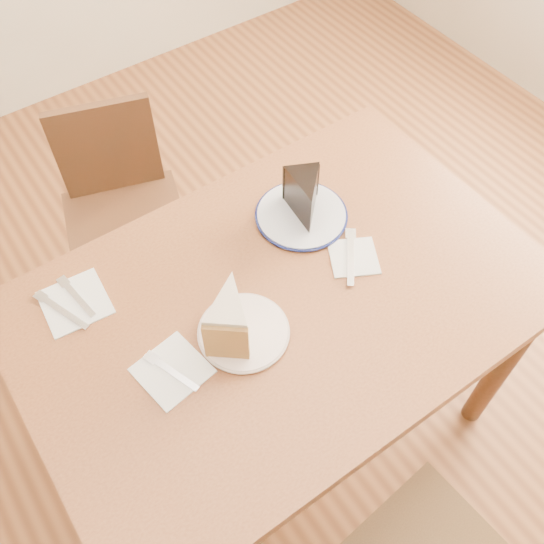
{
  "coord_description": "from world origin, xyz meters",
  "views": [
    {
      "loc": [
        -0.46,
        -0.61,
        1.91
      ],
      "look_at": [
        -0.0,
        0.04,
        0.8
      ],
      "focal_mm": 40.0,
      "sensor_mm": 36.0,
      "label": 1
    }
  ],
  "objects_px": {
    "chocolate_cake": "(305,201)",
    "plate_cream": "(244,332)",
    "chair_far": "(123,210)",
    "carrot_cake": "(230,314)",
    "table": "(282,319)",
    "plate_navy": "(301,215)"
  },
  "relations": [
    {
      "from": "chocolate_cake",
      "to": "plate_cream",
      "type": "bearing_deg",
      "value": 57.67
    },
    {
      "from": "chair_far",
      "to": "carrot_cake",
      "type": "height_order",
      "value": "carrot_cake"
    },
    {
      "from": "chair_far",
      "to": "plate_cream",
      "type": "relative_size",
      "value": 3.92
    },
    {
      "from": "table",
      "to": "plate_cream",
      "type": "relative_size",
      "value": 6.2
    },
    {
      "from": "chair_far",
      "to": "plate_cream",
      "type": "distance_m",
      "value": 0.85
    },
    {
      "from": "table",
      "to": "chocolate_cake",
      "type": "bearing_deg",
      "value": 41.42
    },
    {
      "from": "plate_navy",
      "to": "carrot_cake",
      "type": "xyz_separation_m",
      "value": [
        -0.32,
        -0.18,
        0.06
      ]
    },
    {
      "from": "table",
      "to": "plate_cream",
      "type": "height_order",
      "value": "plate_cream"
    },
    {
      "from": "carrot_cake",
      "to": "chocolate_cake",
      "type": "height_order",
      "value": "carrot_cake"
    },
    {
      "from": "table",
      "to": "chocolate_cake",
      "type": "height_order",
      "value": "chocolate_cake"
    },
    {
      "from": "plate_cream",
      "to": "chocolate_cake",
      "type": "height_order",
      "value": "chocolate_cake"
    },
    {
      "from": "chair_far",
      "to": "table",
      "type": "bearing_deg",
      "value": 115.22
    },
    {
      "from": "chair_far",
      "to": "chocolate_cake",
      "type": "distance_m",
      "value": 0.76
    },
    {
      "from": "chair_far",
      "to": "plate_navy",
      "type": "height_order",
      "value": "plate_navy"
    },
    {
      "from": "plate_cream",
      "to": "chair_far",
      "type": "bearing_deg",
      "value": 88.13
    },
    {
      "from": "table",
      "to": "plate_cream",
      "type": "distance_m",
      "value": 0.17
    },
    {
      "from": "chair_far",
      "to": "plate_navy",
      "type": "relative_size",
      "value": 3.4
    },
    {
      "from": "plate_navy",
      "to": "chocolate_cake",
      "type": "bearing_deg",
      "value": -55.24
    },
    {
      "from": "table",
      "to": "carrot_cake",
      "type": "xyz_separation_m",
      "value": [
        -0.14,
        -0.01,
        0.17
      ]
    },
    {
      "from": "chair_far",
      "to": "carrot_cake",
      "type": "relative_size",
      "value": 5.96
    },
    {
      "from": "chair_far",
      "to": "plate_cream",
      "type": "xyz_separation_m",
      "value": [
        -0.03,
        -0.78,
        0.33
      ]
    },
    {
      "from": "table",
      "to": "chocolate_cake",
      "type": "relative_size",
      "value": 9.71
    }
  ]
}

